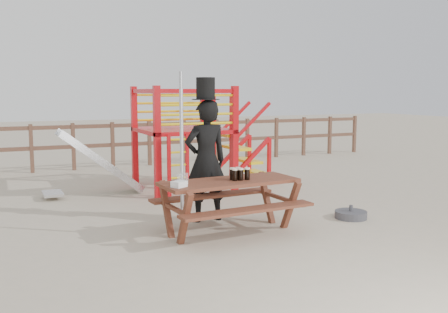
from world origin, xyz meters
TOP-DOWN VIEW (x-y plane):
  - ground at (0.00, 0.00)m, footprint 60.00×60.00m
  - back_fence at (0.00, 7.00)m, footprint 15.09×0.09m
  - playground_fort at (0.12, 3.58)m, footprint 4.71×1.84m
  - picnic_table at (-0.38, 0.17)m, footprint 2.01×1.44m
  - man_with_hat at (-0.42, 0.93)m, footprint 0.69×0.46m
  - metal_pole at (-1.08, 0.19)m, footprint 0.05×0.05m
  - parasol_base at (1.70, 0.07)m, footprint 0.50×0.50m
  - paper_bag at (-1.20, -0.00)m, footprint 0.22×0.21m
  - stout_pints at (-0.26, 0.14)m, footprint 0.27×0.17m
  - empty_glasses at (-1.09, 0.16)m, footprint 0.16×0.09m

SIDE VIEW (x-z plane):
  - ground at x=0.00m, z-range 0.00..0.00m
  - parasol_base at x=1.70m, z-range -0.05..0.17m
  - picnic_table at x=-0.38m, z-range 0.10..0.85m
  - back_fence at x=0.00m, z-range 0.14..1.34m
  - paper_bag at x=-1.20m, z-range 0.75..0.83m
  - empty_glasses at x=-1.09m, z-range 0.75..0.90m
  - stout_pints at x=-0.26m, z-range 0.75..0.92m
  - man_with_hat at x=-0.42m, z-range -0.11..2.09m
  - playground_fort at x=0.12m, z-range 0.02..2.12m
  - metal_pole at x=-1.08m, z-range 0.00..2.25m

